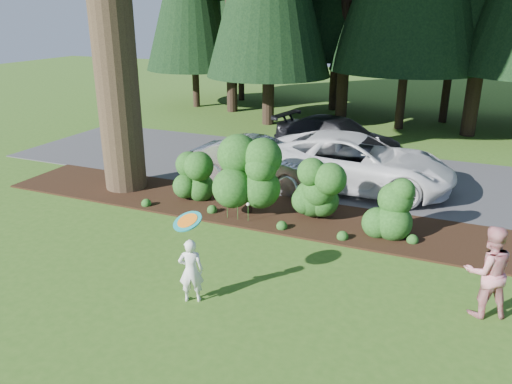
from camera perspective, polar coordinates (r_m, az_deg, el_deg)
ground at (r=11.14m, az=-5.98°, el=-8.08°), size 80.00×80.00×0.00m
mulch_bed at (r=13.77m, az=0.54°, el=-2.14°), size 16.00×2.50×0.05m
driveway at (r=17.55m, az=5.90°, el=2.68°), size 22.00×6.00×0.03m
shrub_row at (r=13.14m, az=3.46°, el=0.36°), size 6.53×1.60×1.61m
lily_cluster at (r=12.99m, az=-2.12°, el=-1.33°), size 0.69×0.09×0.57m
car_silver_wagon at (r=15.65m, az=0.42°, el=3.41°), size 4.41×1.75×1.43m
car_white_suv at (r=15.59m, az=11.22°, el=3.39°), size 5.95×2.75×1.65m
car_dark_suv at (r=18.99m, az=9.33°, el=6.17°), size 5.28×3.06×1.44m
child at (r=9.54m, az=-7.44°, el=-8.89°), size 0.55×0.47×1.28m
adult at (r=9.86m, az=24.98°, el=-8.23°), size 1.04×0.94×1.74m
frisbee at (r=9.22m, az=-7.84°, el=-3.32°), size 0.59×0.53×0.31m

